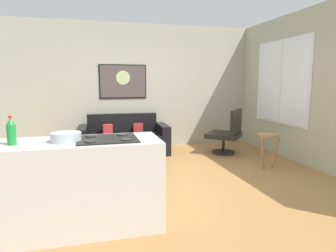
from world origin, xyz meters
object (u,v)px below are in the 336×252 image
Objects in this scene: armchair at (228,133)px; couch at (124,140)px; soda_bottle at (11,132)px; mixing_bowl at (66,137)px; wall_painting at (123,81)px; coffee_table at (126,147)px; bar_stool at (267,141)px.

couch is at bearing 164.71° from armchair.
mixing_bowl is at bearing 4.43° from soda_bottle.
coffee_table is at bearing -95.17° from wall_painting.
soda_bottle is 0.48m from mixing_bowl.
bar_stool is at bearing 23.35° from mixing_bowl.
wall_painting is (-2.23, 2.27, 1.03)m from bar_stool.
bar_stool is 3.51m from mixing_bowl.
armchair is 0.90× the size of wall_painting.
coffee_table is 2.44m from bar_stool.
couch is 3.07× the size of bar_stool.
armchair reaches higher than bar_stool.
coffee_table is 2.31m from armchair.
mixing_bowl is 0.28× the size of wall_painting.
coffee_table is at bearing -94.20° from couch.
mixing_bowl is (-3.00, -2.53, 0.51)m from armchair.
wall_painting reaches higher than bar_stool.
mixing_bowl reaches higher than coffee_table.
armchair is (2.11, -0.58, 0.17)m from couch.
wall_painting reaches higher than coffee_table.
soda_bottle is (-1.37, -3.14, 0.76)m from couch.
couch is 1.26m from coffee_table.
bar_stool is at bearing -36.97° from couch.
couch is 6.85× the size of soda_bottle.
mixing_bowl is at bearing -156.65° from bar_stool.
bar_stool is (2.39, -0.48, 0.07)m from coffee_table.
bar_stool is at bearing -11.38° from coffee_table.
armchair is at bearing 99.11° from bar_stool.
soda_bottle is (-3.67, -1.41, 0.56)m from bar_stool.
soda_bottle is at bearing -123.93° from coffee_table.
armchair is 1.17m from bar_stool.
couch is 2.20m from armchair.
mixing_bowl reaches higher than bar_stool.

